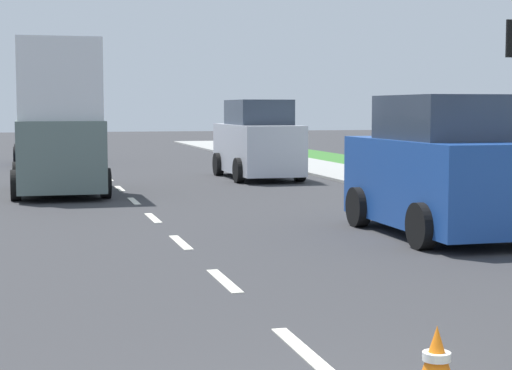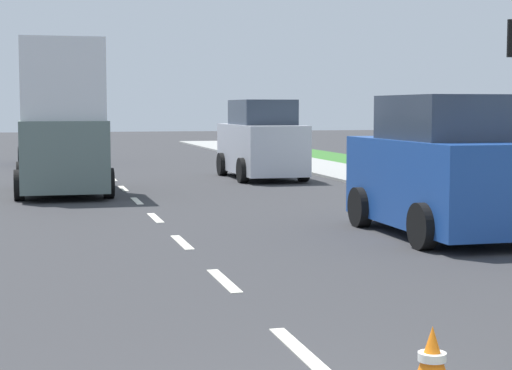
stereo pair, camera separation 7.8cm
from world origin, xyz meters
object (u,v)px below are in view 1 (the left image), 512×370
object	(u,v)px
traffic_cone_near	(437,362)
car_oncoming_third	(40,135)
car_parked_curbside	(442,171)
delivery_truck	(58,126)
car_parked_far	(257,142)

from	to	relation	value
traffic_cone_near	car_oncoming_third	bearing A→B (deg)	94.92
traffic_cone_near	car_parked_curbside	world-z (taller)	car_parked_curbside
delivery_truck	car_parked_curbside	world-z (taller)	delivery_truck
car_parked_far	car_parked_curbside	bearing A→B (deg)	-89.96
traffic_cone_near	car_parked_curbside	bearing A→B (deg)	63.13
car_oncoming_third	car_parked_far	distance (m)	10.13
traffic_cone_near	car_parked_curbside	xyz separation A→B (m)	(3.61, 7.12, 0.78)
traffic_cone_near	delivery_truck	world-z (taller)	delivery_truck
car_parked_curbside	car_oncoming_third	size ratio (longest dim) A/B	1.03
car_parked_curbside	car_parked_far	bearing A→B (deg)	90.04
delivery_truck	car_oncoming_third	world-z (taller)	delivery_truck
car_parked_far	traffic_cone_near	bearing A→B (deg)	-100.97
car_parked_curbside	car_parked_far	xyz separation A→B (m)	(-0.01, 11.45, 0.01)
traffic_cone_near	car_parked_far	bearing A→B (deg)	79.03
car_oncoming_third	delivery_truck	bearing A→B (deg)	-88.71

